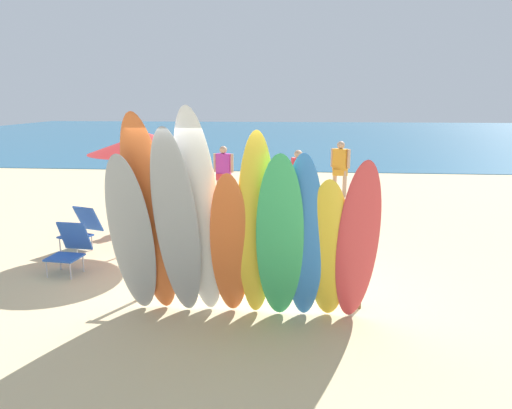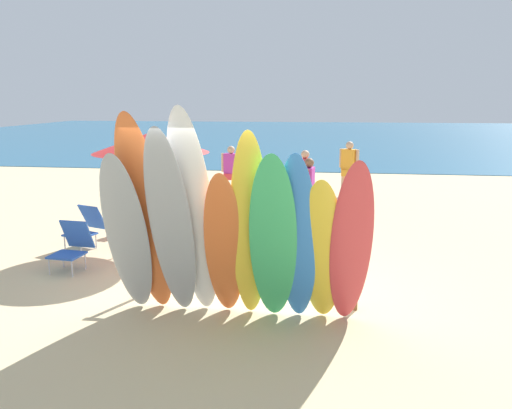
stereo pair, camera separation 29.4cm
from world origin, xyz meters
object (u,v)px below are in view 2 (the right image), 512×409
Objects in this scene: surfboard_green_6 at (273,242)px; surfboard_yellow_8 at (322,253)px; beachgoer_by_water at (309,188)px; beach_umbrella at (151,143)px; surfboard_orange_1 at (145,219)px; beachgoer_near_rack at (231,169)px; surfboard_grey_2 at (171,227)px; surfboard_blue_7 at (297,242)px; surfboard_red_9 at (351,247)px; beachgoer_strolling at (171,178)px; surfboard_white_3 at (194,217)px; beach_chair_red at (87,226)px; surfboard_yellow_5 at (250,230)px; surfboard_rack at (243,266)px; beachgoer_photographing at (349,165)px; beachgoer_midbeach at (305,176)px; beach_chair_blue at (72,244)px; surfboard_grey_0 at (127,237)px; surfboard_orange_4 at (224,247)px.

surfboard_green_6 is 0.62m from surfboard_yellow_8.
beachgoer_by_water is (0.30, 5.09, -0.24)m from surfboard_green_6.
surfboard_green_6 is 4.32m from beach_umbrella.
surfboard_orange_1 reaches higher than beachgoer_near_rack.
surfboard_grey_2 is 1.75× the size of beachgoer_near_rack.
surfboard_blue_7 reaches higher than surfboard_red_9.
surfboard_grey_2 is 7.73m from beachgoer_near_rack.
surfboard_red_9 reaches higher than beachgoer_strolling.
surfboard_white_3 reaches higher than surfboard_grey_2.
beach_chair_red is (-2.62, 2.98, -0.85)m from surfboard_grey_2.
surfboard_orange_1 is 5.38m from beachgoer_by_water.
surfboard_white_3 is at bearing 4.51° from surfboard_orange_1.
surfboard_white_3 is at bearing -63.00° from beach_umbrella.
beach_chair_red is at bearing -165.43° from beach_umbrella.
beach_chair_red is (-4.80, 2.97, -0.67)m from surfboard_red_9.
surfboard_grey_2 is 0.97m from surfboard_yellow_5.
surfboard_grey_2 reaches higher than surfboard_red_9.
beachgoer_near_rack is (-1.62, 7.66, -0.37)m from surfboard_yellow_5.
beachgoer_by_water is (0.79, 4.37, 0.33)m from surfboard_rack.
beachgoer_strolling is at bearing 68.28° from beachgoer_photographing.
surfboard_rack is 1.20× the size of surfboard_grey_2.
surfboard_grey_2 is 1.11× the size of surfboard_green_6.
beachgoer_near_rack is at bearing 45.92° from beachgoer_photographing.
surfboard_green_6 is (1.26, -0.01, -0.14)m from surfboard_grey_2.
beach_chair_blue is at bearing 113.14° from beachgoer_midbeach.
surfboard_grey_0 is 0.99× the size of surfboard_green_6.
surfboard_yellow_5 reaches higher than surfboard_grey_0.
surfboard_grey_0 reaches higher than beach_chair_blue.
surfboard_yellow_8 is (0.88, 0.05, -0.27)m from surfboard_yellow_5.
surfboard_white_3 is 1.78× the size of beachgoer_photographing.
surfboard_rack is at bearing 179.04° from beachgoer_by_water.
beachgoer_near_rack is (-0.65, 7.69, -0.39)m from surfboard_grey_2.
surfboard_yellow_5 is 1.71× the size of beachgoer_by_water.
surfboard_orange_4 is (0.99, 0.04, -0.34)m from surfboard_orange_1.
beach_chair_red is at bearing 102.94° from beachgoer_midbeach.
surfboard_grey_0 is 2.13m from surfboard_blue_7.
surfboard_yellow_5 is (0.97, 0.04, -0.02)m from surfboard_grey_2.
surfboard_blue_7 is 2.83× the size of beach_chair_red.
beachgoer_by_water is 3.61m from beach_umbrella.
beachgoer_strolling is at bearing 110.38° from surfboard_yellow_5.
surfboard_green_6 is at bearing -165.29° from surfboard_yellow_8.
beach_umbrella is at bearing 134.25° from surfboard_red_9.
surfboard_orange_4 is at bearing -57.75° from beach_umbrella.
surfboard_green_6 reaches higher than beach_chair_blue.
surfboard_grey_0 is at bearing -173.25° from surfboard_yellow_8.
beachgoer_midbeach is 0.70× the size of beach_umbrella.
surfboard_blue_7 is at bearing -8.50° from surfboard_orange_4.
beach_umbrella reaches higher than beach_chair_red.
surfboard_grey_2 is 0.70m from surfboard_orange_4.
surfboard_blue_7 is at bearing 7.95° from surfboard_green_6.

